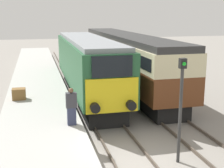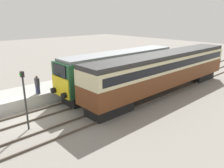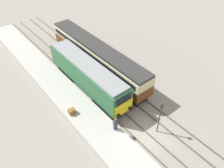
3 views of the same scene
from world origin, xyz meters
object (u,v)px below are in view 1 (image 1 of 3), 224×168
(passenger_carriage, at_px, (125,54))
(person_on_platform, at_px, (71,107))
(luggage_crate, at_px, (19,94))
(signal_post, at_px, (181,102))
(locomotive, at_px, (88,65))

(passenger_carriage, xyz_separation_m, person_on_platform, (-5.40, -10.52, -0.68))
(passenger_carriage, relative_size, luggage_crate, 26.94)
(passenger_carriage, distance_m, signal_post, 13.06)
(passenger_carriage, height_order, luggage_crate, passenger_carriage)
(locomotive, distance_m, signal_post, 10.38)
(person_on_platform, bearing_deg, locomotive, 75.64)
(signal_post, bearing_deg, person_on_platform, 146.65)
(locomotive, xyz_separation_m, signal_post, (1.70, -10.24, 0.16))
(signal_post, xyz_separation_m, luggage_crate, (-6.00, 7.05, -1.09))
(passenger_carriage, bearing_deg, locomotive, -141.39)
(passenger_carriage, relative_size, signal_post, 4.76)
(passenger_carriage, bearing_deg, signal_post, -97.48)
(person_on_platform, distance_m, signal_post, 4.47)
(person_on_platform, bearing_deg, luggage_crate, 116.50)
(person_on_platform, height_order, signal_post, signal_post)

